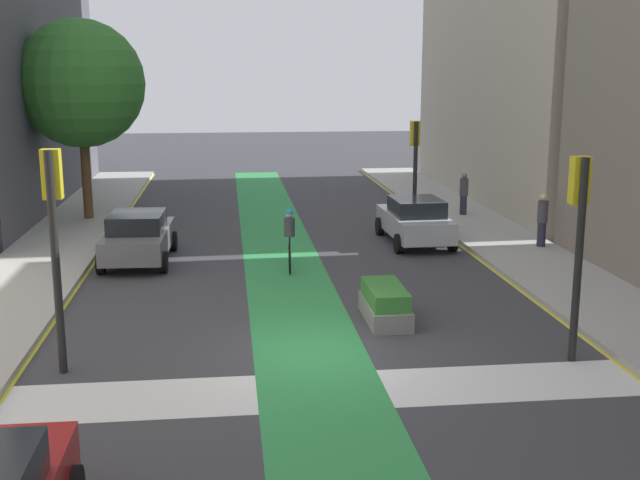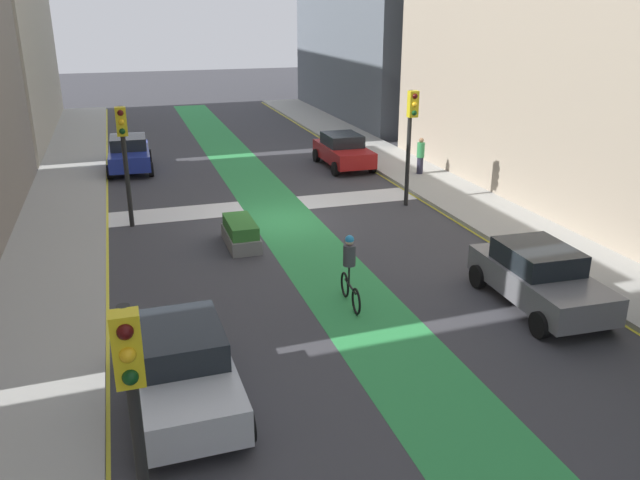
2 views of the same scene
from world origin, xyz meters
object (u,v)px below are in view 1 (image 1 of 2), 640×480
(car_grey_left_far, at_px, (138,237))
(cyclist_in_lane, at_px, (290,238))
(median_planter, at_px, (385,304))
(car_silver_right_far, at_px, (415,220))
(traffic_signal_far_right, at_px, (415,151))
(traffic_signal_near_right, at_px, (579,219))
(street_tree_near, at_px, (81,84))
(pedestrian_sidewalk_right_a, at_px, (542,220))
(traffic_signal_near_left, at_px, (54,218))
(pedestrian_sidewalk_right_b, at_px, (464,193))

(car_grey_left_far, bearing_deg, cyclist_in_lane, -18.73)
(median_planter, bearing_deg, car_silver_right_far, 72.02)
(traffic_signal_far_right, height_order, median_planter, traffic_signal_far_right)
(traffic_signal_near_right, distance_m, cyclist_in_lane, 9.74)
(cyclist_in_lane, height_order, street_tree_near, street_tree_near)
(median_planter, bearing_deg, pedestrian_sidewalk_right_a, 45.60)
(traffic_signal_near_left, bearing_deg, pedestrian_sidewalk_right_a, 33.91)
(car_grey_left_far, xyz_separation_m, pedestrian_sidewalk_right_b, (12.13, 6.03, 0.19))
(traffic_signal_far_right, relative_size, pedestrian_sidewalk_right_a, 2.25)
(traffic_signal_near_left, height_order, pedestrian_sidewalk_right_b, traffic_signal_near_left)
(traffic_signal_near_left, height_order, median_planter, traffic_signal_near_left)
(pedestrian_sidewalk_right_b, bearing_deg, street_tree_near, 176.20)
(traffic_signal_far_right, distance_m, cyclist_in_lane, 9.04)
(car_grey_left_far, relative_size, pedestrian_sidewalk_right_a, 2.45)
(traffic_signal_near_left, height_order, traffic_signal_far_right, traffic_signal_near_left)
(pedestrian_sidewalk_right_b, bearing_deg, car_silver_right_far, -124.69)
(traffic_signal_far_right, height_order, street_tree_near, street_tree_near)
(traffic_signal_near_right, xyz_separation_m, pedestrian_sidewalk_right_a, (3.26, 9.62, -1.89))
(pedestrian_sidewalk_right_a, bearing_deg, pedestrian_sidewalk_right_b, 97.97)
(car_grey_left_far, bearing_deg, median_planter, -46.00)
(car_silver_right_far, bearing_deg, traffic_signal_near_left, -132.04)
(pedestrian_sidewalk_right_b, bearing_deg, traffic_signal_near_right, -98.83)
(traffic_signal_near_right, relative_size, cyclist_in_lane, 2.25)
(car_silver_right_far, height_order, median_planter, car_silver_right_far)
(traffic_signal_near_right, xyz_separation_m, traffic_signal_near_left, (-10.24, 0.55, 0.14))
(traffic_signal_near_left, xyz_separation_m, traffic_signal_far_right, (10.50, 14.50, -0.31))
(pedestrian_sidewalk_right_b, bearing_deg, pedestrian_sidewalk_right_a, -82.03)
(traffic_signal_far_right, distance_m, car_silver_right_far, 4.36)
(pedestrian_sidewalk_right_a, distance_m, street_tree_near, 17.64)
(pedestrian_sidewalk_right_b, bearing_deg, traffic_signal_far_right, -165.67)
(cyclist_in_lane, height_order, pedestrian_sidewalk_right_b, cyclist_in_lane)
(traffic_signal_near_left, bearing_deg, traffic_signal_near_right, -3.05)
(traffic_signal_near_right, height_order, car_grey_left_far, traffic_signal_near_right)
(pedestrian_sidewalk_right_a, distance_m, median_planter, 9.39)
(traffic_signal_far_right, relative_size, street_tree_near, 0.52)
(car_grey_left_far, xyz_separation_m, pedestrian_sidewalk_right_a, (12.97, 0.05, 0.24))
(traffic_signal_near_left, distance_m, pedestrian_sidewalk_right_b, 19.79)
(traffic_signal_near_right, bearing_deg, car_silver_right_far, 93.03)
(pedestrian_sidewalk_right_b, relative_size, street_tree_near, 0.22)
(street_tree_near, height_order, median_planter, street_tree_near)
(cyclist_in_lane, distance_m, street_tree_near, 12.01)
(traffic_signal_near_left, relative_size, car_grey_left_far, 1.03)
(traffic_signal_near_left, xyz_separation_m, pedestrian_sidewalk_right_b, (12.67, 15.06, -2.07))
(car_silver_right_far, distance_m, median_planter, 8.75)
(car_silver_right_far, relative_size, median_planter, 1.96)
(traffic_signal_near_left, relative_size, pedestrian_sidewalk_right_a, 2.52)
(traffic_signal_near_left, bearing_deg, car_silver_right_far, 47.96)
(cyclist_in_lane, bearing_deg, pedestrian_sidewalk_right_b, 44.98)
(car_grey_left_far, bearing_deg, street_tree_near, 110.81)
(median_planter, bearing_deg, car_grey_left_far, 134.00)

